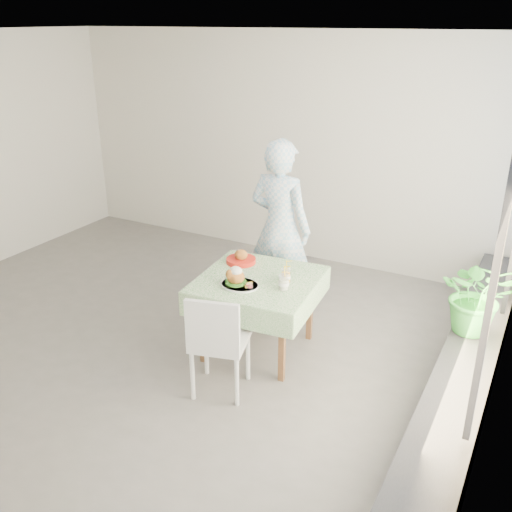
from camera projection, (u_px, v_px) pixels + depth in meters
The scene contains 13 objects.
floor at pixel (167, 333), 5.70m from camera, with size 6.00×6.00×0.00m, color #595654.
ceiling at pixel (146, 33), 4.62m from camera, with size 6.00×6.00×0.00m, color white.
wall_back at pixel (279, 147), 7.19m from camera, with size 6.00×0.02×2.80m, color silver.
window_ledge at pixel (460, 393), 4.38m from camera, with size 0.40×4.80×0.50m, color black.
cafe_table at pixel (258, 306), 5.24m from camera, with size 1.13×1.13×0.74m.
chair_far at pixel (276, 294), 5.95m from camera, with size 0.47×0.47×0.80m.
chair_near at pixel (220, 361), 4.72m from camera, with size 0.54×0.54×0.92m.
diner at pixel (280, 228), 5.82m from camera, with size 0.67×0.44×1.85m, color #8BC0DF.
main_dish at pixel (238, 280), 4.97m from camera, with size 0.35×0.35×0.18m.
juice_cup_orange at pixel (286, 276), 5.04m from camera, with size 0.09×0.09×0.25m.
juice_cup_lemonade at pixel (284, 283), 4.90m from camera, with size 0.10×0.10×0.27m.
second_dish at pixel (241, 259), 5.45m from camera, with size 0.28×0.28×0.13m.
potted_plant at pixel (478, 295), 4.62m from camera, with size 0.60×0.52×0.66m, color #2C842E.
Camera 1 is at (3.14, -3.94, 2.92)m, focal length 40.00 mm.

